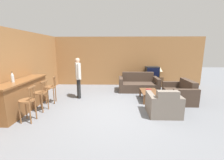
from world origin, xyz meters
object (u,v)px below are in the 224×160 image
object	(u,v)px
loveseat_right	(180,93)
armchair_near	(163,105)
tv	(152,72)
bar_chair_near	(28,103)
book_on_table	(149,89)
coffee_table	(149,92)
couch_far	(138,85)
bar_chair_far	(51,89)
table_lamp	(160,70)
tv_unit	(152,81)
bar_chair_mid	(41,95)
bottle	(13,77)
person_by_window	(78,76)

from	to	relation	value
loveseat_right	armchair_near	bearing A→B (deg)	-128.92
tv	bar_chair_near	bearing A→B (deg)	-136.26
book_on_table	coffee_table	bearing A→B (deg)	-92.72
couch_far	book_on_table	bearing A→B (deg)	-78.54
bar_chair_far	table_lamp	distance (m)	5.41
bar_chair_far	tv	distance (m)	5.05
bar_chair_far	tv_unit	xyz separation A→B (m)	(4.29, 2.65, -0.27)
couch_far	bar_chair_far	bearing A→B (deg)	-153.04
armchair_near	book_on_table	size ratio (longest dim) A/B	3.66
tv_unit	bar_chair_far	bearing A→B (deg)	-148.33
armchair_near	tv	bearing A→B (deg)	82.59
bar_chair_mid	armchair_near	size ratio (longest dim) A/B	1.08
coffee_table	table_lamp	size ratio (longest dim) A/B	1.97
bottle	tv_unit	bearing A→B (deg)	36.53
bar_chair_far	bottle	distance (m)	1.34
armchair_near	table_lamp	distance (m)	3.72
couch_far	armchair_near	xyz separation A→B (m)	(0.37, -2.67, 0.00)
armchair_near	coffee_table	world-z (taller)	armchair_near
bar_chair_near	coffee_table	distance (m)	4.12
table_lamp	bar_chair_far	bearing A→B (deg)	-150.62
bar_chair_far	coffee_table	world-z (taller)	bar_chair_far
armchair_near	table_lamp	size ratio (longest dim) A/B	1.84
tv_unit	bottle	bearing A→B (deg)	-143.47
tv_unit	table_lamp	world-z (taller)	table_lamp
bar_chair_near	armchair_near	xyz separation A→B (m)	(3.83, 0.55, -0.24)
armchair_near	book_on_table	world-z (taller)	armchair_near
bar_chair_mid	couch_far	world-z (taller)	bar_chair_mid
bar_chair_mid	coffee_table	world-z (taller)	bar_chair_mid
bar_chair_far	couch_far	xyz separation A→B (m)	(3.46, 1.76, -0.24)
couch_far	bottle	xyz separation A→B (m)	(-4.10, -2.77, 0.85)
loveseat_right	tv_unit	size ratio (longest dim) A/B	1.22
armchair_near	bottle	world-z (taller)	bottle
bar_chair_near	bottle	distance (m)	1.00
loveseat_right	person_by_window	world-z (taller)	person_by_window
book_on_table	table_lamp	size ratio (longest dim) A/B	0.50
bar_chair_near	person_by_window	distance (m)	2.28
armchair_near	tv_unit	bearing A→B (deg)	82.60
couch_far	armchair_near	size ratio (longest dim) A/B	2.00
table_lamp	book_on_table	bearing A→B (deg)	-116.06
couch_far	person_by_window	distance (m)	2.89
armchair_near	tv_unit	world-z (taller)	armchair_near
table_lamp	person_by_window	size ratio (longest dim) A/B	0.31
tv	bar_chair_mid	bearing A→B (deg)	-141.88
bar_chair_mid	armchair_near	xyz separation A→B (m)	(3.83, -0.19, -0.24)
coffee_table	couch_far	bearing A→B (deg)	99.29
bar_chair_near	coffee_table	bearing A→B (deg)	26.42
table_lamp	tv	bearing A→B (deg)	-179.57
bar_chair_mid	bar_chair_near	bearing A→B (deg)	-89.98
tv_unit	tv	size ratio (longest dim) A/B	1.64
tv_unit	table_lamp	bearing A→B (deg)	0.00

